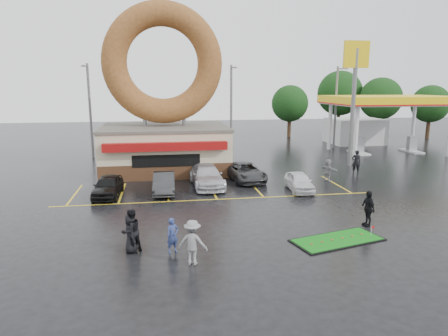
{
  "coord_description": "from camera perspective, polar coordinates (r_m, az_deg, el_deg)",
  "views": [
    {
      "loc": [
        -3.35,
        -20.31,
        6.99
      ],
      "look_at": [
        0.27,
        2.39,
        2.2
      ],
      "focal_mm": 32.0,
      "sensor_mm": 36.0,
      "label": 1
    }
  ],
  "objects": [
    {
      "name": "ground",
      "position": [
        21.74,
        0.28,
        -6.99
      ],
      "size": [
        120.0,
        120.0,
        0.0
      ],
      "primitive_type": "plane",
      "color": "black",
      "rests_on": "ground"
    },
    {
      "name": "donut_shop",
      "position": [
        33.38,
        -8.51,
        7.31
      ],
      "size": [
        10.2,
        8.7,
        13.5
      ],
      "color": "#472B19",
      "rests_on": "ground"
    },
    {
      "name": "gas_station",
      "position": [
        47.51,
        20.56,
        7.06
      ],
      "size": [
        12.3,
        13.65,
        5.9
      ],
      "color": "silver",
      "rests_on": "ground"
    },
    {
      "name": "shell_sign",
      "position": [
        36.21,
        18.17,
        11.82
      ],
      "size": [
        2.2,
        0.36,
        10.6
      ],
      "color": "slate",
      "rests_on": "ground"
    },
    {
      "name": "streetlight_left",
      "position": [
        40.83,
        -18.62,
        8.07
      ],
      "size": [
        0.4,
        2.21,
        9.0
      ],
      "color": "slate",
      "rests_on": "ground"
    },
    {
      "name": "streetlight_mid",
      "position": [
        41.93,
        1.05,
        8.75
      ],
      "size": [
        0.4,
        2.21,
        9.0
      ],
      "color": "slate",
      "rests_on": "ground"
    },
    {
      "name": "streetlight_right",
      "position": [
        46.5,
        15.72,
        8.62
      ],
      "size": [
        0.4,
        2.21,
        9.0
      ],
      "color": "slate",
      "rests_on": "ground"
    },
    {
      "name": "tree_far_a",
      "position": [
        58.27,
        21.47,
        9.2
      ],
      "size": [
        5.6,
        5.6,
        8.0
      ],
      "color": "#332114",
      "rests_on": "ground"
    },
    {
      "name": "tree_far_b",
      "position": [
        59.91,
        27.4,
        8.12
      ],
      "size": [
        4.9,
        4.9,
        7.0
      ],
      "color": "#332114",
      "rests_on": "ground"
    },
    {
      "name": "tree_far_c",
      "position": [
        59.94,
        16.22,
        10.22
      ],
      "size": [
        6.3,
        6.3,
        9.0
      ],
      "color": "#332114",
      "rests_on": "ground"
    },
    {
      "name": "tree_far_d",
      "position": [
        55.17,
        9.39,
        9.07
      ],
      "size": [
        4.9,
        4.9,
        7.0
      ],
      "color": "#332114",
      "rests_on": "ground"
    },
    {
      "name": "car_black",
      "position": [
        26.54,
        -16.26,
        -2.48
      ],
      "size": [
        1.87,
        4.04,
        1.34
      ],
      "primitive_type": "imported",
      "rotation": [
        0.0,
        0.0,
        -0.07
      ],
      "color": "black",
      "rests_on": "ground"
    },
    {
      "name": "car_dgrey",
      "position": [
        26.62,
        -8.55,
        -2.13
      ],
      "size": [
        1.5,
        4.01,
        1.31
      ],
      "primitive_type": "imported",
      "rotation": [
        0.0,
        0.0,
        -0.03
      ],
      "color": "#2A2A2C",
      "rests_on": "ground"
    },
    {
      "name": "car_silver",
      "position": [
        27.99,
        -2.5,
        -1.15
      ],
      "size": [
        2.28,
        5.16,
        1.47
      ],
      "primitive_type": "imported",
      "rotation": [
        0.0,
        0.0,
        0.04
      ],
      "color": "#B8B8BD",
      "rests_on": "ground"
    },
    {
      "name": "car_grey",
      "position": [
        29.65,
        3.06,
        -0.56
      ],
      "size": [
        2.72,
        5.02,
        1.34
      ],
      "primitive_type": "imported",
      "rotation": [
        0.0,
        0.0,
        0.11
      ],
      "color": "#313133",
      "rests_on": "ground"
    },
    {
      "name": "car_white",
      "position": [
        27.35,
        10.71,
        -1.91
      ],
      "size": [
        1.76,
        3.75,
        1.24
      ],
      "primitive_type": "imported",
      "rotation": [
        0.0,
        0.0,
        -0.08
      ],
      "color": "silver",
      "rests_on": "ground"
    },
    {
      "name": "person_blue",
      "position": [
        17.22,
        -7.35,
        -9.54
      ],
      "size": [
        0.66,
        0.57,
        1.52
      ],
      "primitive_type": "imported",
      "rotation": [
        0.0,
        0.0,
        0.46
      ],
      "color": "navy",
      "rests_on": "ground"
    },
    {
      "name": "person_blackjkt",
      "position": [
        17.5,
        -13.15,
        -8.77
      ],
      "size": [
        1.16,
        1.13,
        1.89
      ],
      "primitive_type": "imported",
      "rotation": [
        0.0,
        0.0,
        3.83
      ],
      "color": "black",
      "rests_on": "ground"
    },
    {
      "name": "person_hoodie",
      "position": [
        16.03,
        -4.5,
        -10.55
      ],
      "size": [
        1.34,
        1.04,
        1.83
      ],
      "primitive_type": "imported",
      "rotation": [
        0.0,
        0.0,
        2.79
      ],
      "color": "gray",
      "rests_on": "ground"
    },
    {
      "name": "person_bystander",
      "position": [
        17.56,
        -13.15,
        -9.07
      ],
      "size": [
        0.67,
        0.9,
        1.68
      ],
      "primitive_type": "imported",
      "rotation": [
        0.0,
        0.0,
        1.75
      ],
      "color": "black",
      "rests_on": "ground"
    },
    {
      "name": "person_cameraman",
      "position": [
        21.43,
        19.88,
        -5.45
      ],
      "size": [
        0.48,
        1.08,
        1.82
      ],
      "primitive_type": "imported",
      "rotation": [
        0.0,
        0.0,
        -1.53
      ],
      "color": "black",
      "rests_on": "ground"
    },
    {
      "name": "person_walker_near",
      "position": [
        30.52,
        14.64,
        -0.28
      ],
      "size": [
        1.03,
        1.59,
        1.64
      ],
      "primitive_type": "imported",
      "rotation": [
        0.0,
        0.0,
        1.97
      ],
      "color": "gray",
      "rests_on": "ground"
    },
    {
      "name": "person_walker_far",
      "position": [
        33.69,
        18.36,
        0.83
      ],
      "size": [
        0.8,
        0.65,
        1.89
      ],
      "primitive_type": "imported",
      "rotation": [
        0.0,
        0.0,
        2.81
      ],
      "color": "black",
      "rests_on": "ground"
    },
    {
      "name": "dumpster",
      "position": [
        33.71,
        -15.97,
        0.47
      ],
      "size": [
        2.0,
        1.52,
        1.3
      ],
      "primitive_type": "cube",
      "rotation": [
        0.0,
        0.0,
        0.19
      ],
      "color": "#1B461D",
      "rests_on": "ground"
    },
    {
      "name": "putting_green",
      "position": [
        19.29,
        15.88,
        -9.85
      ],
      "size": [
        4.54,
        2.83,
        0.53
      ],
      "color": "black",
      "rests_on": "ground"
    }
  ]
}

